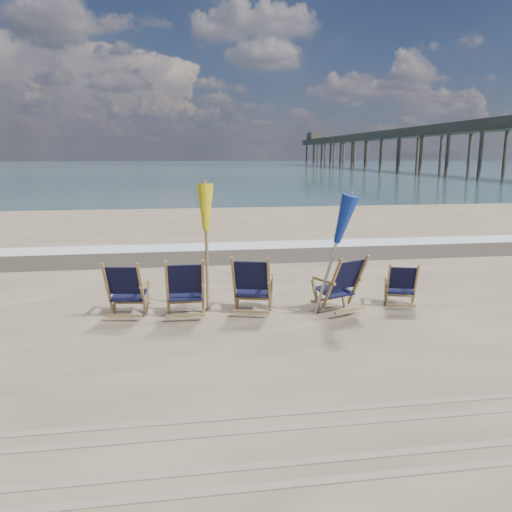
# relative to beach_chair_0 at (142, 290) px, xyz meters

# --- Properties ---
(ocean) EXTENTS (400.00, 400.00, 0.00)m
(ocean) POSITION_rel_beach_chair_0_xyz_m (2.13, 126.63, -0.53)
(ocean) COLOR #3A5A61
(ocean) RESTS_ON ground
(surf_foam) EXTENTS (200.00, 1.40, 0.01)m
(surf_foam) POSITION_rel_beach_chair_0_xyz_m (2.13, 6.93, -0.52)
(surf_foam) COLOR silver
(surf_foam) RESTS_ON ground
(wet_sand_strip) EXTENTS (200.00, 2.60, 0.00)m
(wet_sand_strip) POSITION_rel_beach_chair_0_xyz_m (2.13, 5.43, -0.53)
(wet_sand_strip) COLOR #42362A
(wet_sand_strip) RESTS_ON ground
(tire_tracks) EXTENTS (80.00, 1.30, 0.01)m
(tire_tracks) POSITION_rel_beach_chair_0_xyz_m (2.13, -4.17, -0.52)
(tire_tracks) COLOR gray
(tire_tracks) RESTS_ON ground
(beach_chair_0) EXTENTS (0.79, 0.86, 1.06)m
(beach_chair_0) POSITION_rel_beach_chair_0_xyz_m (0.00, 0.00, 0.00)
(beach_chair_0) COLOR black
(beach_chair_0) RESTS_ON ground
(beach_chair_1) EXTENTS (0.72, 0.81, 1.10)m
(beach_chair_1) POSITION_rel_beach_chair_0_xyz_m (1.06, -0.12, 0.02)
(beach_chair_1) COLOR black
(beach_chair_1) RESTS_ON ground
(beach_chair_2) EXTENTS (0.90, 0.96, 1.11)m
(beach_chair_2) POSITION_rel_beach_chair_0_xyz_m (2.21, -0.16, 0.03)
(beach_chair_2) COLOR black
(beach_chair_2) RESTS_ON ground
(beach_chair_3) EXTENTS (0.96, 1.01, 1.10)m
(beach_chair_3) POSITION_rel_beach_chair_0_xyz_m (3.86, -0.15, 0.02)
(beach_chair_3) COLOR black
(beach_chair_3) RESTS_ON ground
(beach_chair_4) EXTENTS (0.73, 0.78, 0.89)m
(beach_chair_4) POSITION_rel_beach_chair_0_xyz_m (4.98, -0.15, -0.08)
(beach_chair_4) COLOR black
(beach_chair_4) RESTS_ON ground
(umbrella_yellow) EXTENTS (0.30, 0.30, 2.30)m
(umbrella_yellow) POSITION_rel_beach_chair_0_xyz_m (1.16, 0.50, 1.24)
(umbrella_yellow) COLOR #9A7745
(umbrella_yellow) RESTS_ON ground
(umbrella_blue) EXTENTS (0.30, 0.30, 2.21)m
(umbrella_blue) POSITION_rel_beach_chair_0_xyz_m (3.30, -0.29, 1.15)
(umbrella_blue) COLOR #A5A5AD
(umbrella_blue) RESTS_ON ground
(fishing_pier) EXTENTS (4.40, 140.00, 9.30)m
(fishing_pier) POSITION_rel_beach_chair_0_xyz_m (40.13, 72.63, 4.12)
(fishing_pier) COLOR brown
(fishing_pier) RESTS_ON ground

